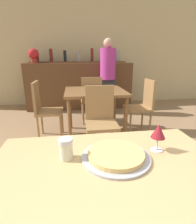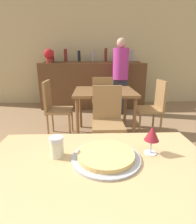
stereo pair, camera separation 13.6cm
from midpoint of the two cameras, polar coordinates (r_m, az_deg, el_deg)
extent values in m
cube|color=#D1B784|center=(5.01, -7.36, 18.83)|extent=(8.00, 0.05, 2.80)
cube|color=tan|center=(0.92, -1.01, -17.70)|extent=(1.20, 0.73, 0.04)
cylinder|color=tan|center=(1.46, -26.09, -23.02)|extent=(0.05, 0.05, 0.72)
cylinder|color=tan|center=(1.53, 19.39, -20.19)|extent=(0.05, 0.05, 0.72)
cube|color=brown|center=(2.78, -2.38, 6.67)|extent=(0.95, 0.84, 0.04)
cylinder|color=brown|center=(2.53, -10.81, -3.80)|extent=(0.05, 0.05, 0.73)
cylinder|color=brown|center=(2.61, 7.59, -2.92)|extent=(0.05, 0.05, 0.73)
cylinder|color=brown|center=(3.21, -10.28, 0.84)|extent=(0.05, 0.05, 0.73)
cylinder|color=brown|center=(3.28, 4.26, 1.43)|extent=(0.05, 0.05, 0.73)
cube|color=brown|center=(4.56, -6.84, 8.50)|extent=(2.60, 0.56, 1.14)
cube|color=brown|center=(4.65, -7.16, 15.88)|extent=(2.39, 0.24, 0.03)
cylinder|color=maroon|center=(4.74, -20.17, 16.77)|extent=(0.09, 0.09, 0.26)
cylinder|color=maroon|center=(4.68, -15.96, 17.42)|extent=(0.08, 0.08, 0.30)
cylinder|color=black|center=(4.65, -11.60, 17.48)|extent=(0.07, 0.07, 0.26)
cylinder|color=#9999A3|center=(4.65, -7.23, 17.68)|extent=(0.07, 0.07, 0.26)
cylinder|color=maroon|center=(4.66, -2.86, 18.14)|extent=(0.07, 0.07, 0.32)
cylinder|color=#9999A3|center=(4.71, 1.46, 17.82)|extent=(0.07, 0.07, 0.27)
cylinder|color=#9999A3|center=(4.77, 5.68, 17.80)|extent=(0.08, 0.08, 0.28)
cube|color=olive|center=(2.22, -0.55, -4.25)|extent=(0.40, 0.40, 0.04)
cube|color=olive|center=(2.32, -1.15, 3.08)|extent=(0.38, 0.04, 0.46)
cylinder|color=olive|center=(2.15, -4.52, -11.86)|extent=(0.03, 0.03, 0.43)
cylinder|color=olive|center=(2.19, 4.55, -11.26)|extent=(0.03, 0.03, 0.43)
cylinder|color=olive|center=(2.45, -5.03, -8.00)|extent=(0.03, 0.03, 0.43)
cylinder|color=olive|center=(2.49, 2.87, -7.56)|extent=(0.03, 0.03, 0.43)
cube|color=olive|center=(3.50, -3.41, 3.84)|extent=(0.40, 0.40, 0.04)
cube|color=olive|center=(3.27, -3.23, 7.29)|extent=(0.38, 0.04, 0.46)
cylinder|color=olive|center=(3.74, -0.97, 1.08)|extent=(0.03, 0.03, 0.43)
cylinder|color=olive|center=(3.71, -6.18, 0.87)|extent=(0.03, 0.03, 0.43)
cylinder|color=olive|center=(3.42, -0.27, -0.50)|extent=(0.03, 0.03, 0.43)
cylinder|color=olive|center=(3.39, -5.97, -0.75)|extent=(0.03, 0.03, 0.43)
cube|color=olive|center=(2.88, -16.78, 0.10)|extent=(0.40, 0.40, 0.04)
cube|color=olive|center=(2.85, -20.83, 4.67)|extent=(0.04, 0.38, 0.46)
cylinder|color=olive|center=(2.77, -13.37, -5.37)|extent=(0.03, 0.03, 0.43)
cylinder|color=olive|center=(3.09, -12.84, -2.94)|extent=(0.03, 0.03, 0.43)
cylinder|color=olive|center=(2.83, -20.27, -5.55)|extent=(0.03, 0.03, 0.43)
cylinder|color=olive|center=(3.14, -19.04, -3.15)|extent=(0.03, 0.03, 0.43)
cube|color=olive|center=(3.01, 11.54, 1.24)|extent=(0.40, 0.40, 0.04)
cube|color=olive|center=(3.01, 15.10, 5.85)|extent=(0.04, 0.38, 0.46)
cylinder|color=olive|center=(3.18, 7.39, -2.03)|extent=(0.03, 0.03, 0.43)
cylinder|color=olive|center=(2.88, 9.16, -4.25)|extent=(0.03, 0.03, 0.43)
cylinder|color=olive|center=(3.28, 13.13, -1.72)|extent=(0.03, 0.03, 0.43)
cylinder|color=olive|center=(2.99, 15.41, -3.82)|extent=(0.03, 0.03, 0.43)
cylinder|color=#A3A3A8|center=(0.95, 1.60, -14.61)|extent=(0.36, 0.36, 0.01)
cylinder|color=#E0B266|center=(0.94, 1.61, -13.68)|extent=(0.30, 0.30, 0.02)
cylinder|color=beige|center=(0.95, -14.55, -12.33)|extent=(0.07, 0.07, 0.09)
cylinder|color=silver|center=(0.93, -14.82, -9.26)|extent=(0.07, 0.07, 0.03)
cube|color=#2D2D38|center=(4.08, 2.12, 5.13)|extent=(0.32, 0.18, 0.79)
cylinder|color=#B2338C|center=(3.99, 2.24, 15.39)|extent=(0.34, 0.34, 0.66)
sphere|color=tan|center=(4.00, 2.32, 21.61)|extent=(0.20, 0.20, 0.20)
cylinder|color=silver|center=(1.06, 15.00, -11.92)|extent=(0.07, 0.07, 0.00)
cylinder|color=silver|center=(1.04, 15.17, -10.01)|extent=(0.01, 0.01, 0.07)
cone|color=maroon|center=(1.01, 15.52, -6.08)|extent=(0.08, 0.08, 0.08)
cylinder|color=maroon|center=(4.56, -20.93, 15.33)|extent=(0.16, 0.16, 0.10)
sphere|color=red|center=(4.56, -21.15, 17.30)|extent=(0.24, 0.24, 0.24)
camera|label=1|loc=(0.07, -92.86, -0.90)|focal=28.00mm
camera|label=2|loc=(0.07, 87.14, 0.90)|focal=28.00mm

